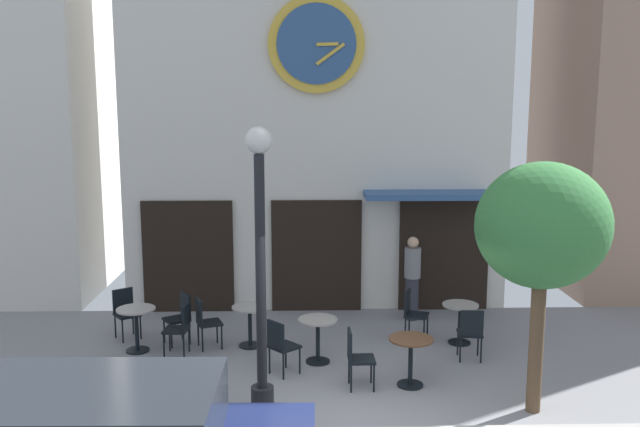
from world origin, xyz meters
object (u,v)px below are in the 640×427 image
Objects in this scene: cafe_table_center at (411,353)px; cafe_chair_by_entrance at (412,310)px; cafe_table_leftmost at (460,317)px; cafe_chair_mid_row at (181,314)px; cafe_table_near_curb at (136,322)px; cafe_table_near_door at (250,320)px; pedestrian_grey at (412,277)px; street_tree at (542,227)px; cafe_table_center_left at (318,333)px; street_lamp at (261,271)px; cafe_chair_right_end at (280,343)px; cafe_chair_near_tree at (205,319)px; cafe_chair_under_awning at (125,309)px; cafe_chair_facing_wall at (181,325)px; cafe_chair_left_end at (471,330)px; cafe_chair_outer at (356,354)px.

cafe_table_center is 2.12m from cafe_chair_by_entrance.
cafe_chair_mid_row reaches higher than cafe_table_leftmost.
cafe_table_leftmost is 0.81× the size of cafe_chair_mid_row.
cafe_table_near_curb reaches higher than cafe_table_leftmost.
pedestrian_grey is at bearing 24.88° from cafe_table_near_door.
street_tree is 4.68× the size of cafe_table_center_left.
street_lamp reaches higher than cafe_chair_by_entrance.
cafe_chair_mid_row is at bearing 140.41° from cafe_chair_right_end.
cafe_table_center_left is (3.12, -0.59, -0.02)m from cafe_table_near_curb.
cafe_chair_near_tree is at bearing 5.58° from cafe_table_near_curb.
cafe_chair_right_end and cafe_chair_near_tree have the same top height.
cafe_chair_mid_row is 1.00× the size of cafe_chair_by_entrance.
cafe_chair_under_awning is at bearing 163.25° from cafe_chair_mid_row.
cafe_table_near_door is (1.94, 0.19, -0.04)m from cafe_table_near_curb.
cafe_chair_facing_wall is (-1.14, -0.40, 0.04)m from cafe_table_near_door.
cafe_table_leftmost is 0.81× the size of cafe_chair_under_awning.
cafe_chair_by_entrance is 5.23m from cafe_chair_under_awning.
street_lamp is 5.23× the size of cafe_table_center.
cafe_chair_left_end is 1.00× the size of cafe_chair_near_tree.
cafe_chair_under_awning is (-1.53, 0.61, 0.00)m from cafe_chair_near_tree.
street_lamp is 4.98m from pedestrian_grey.
cafe_chair_left_end is (3.35, 1.79, -1.48)m from street_lamp.
cafe_table_center is at bearing -26.78° from cafe_chair_near_tree.
cafe_chair_facing_wall is at bearing 156.91° from street_tree.
cafe_table_near_door is at bearing 5.64° from cafe_table_near_curb.
cafe_chair_right_end is 1.00× the size of cafe_chair_near_tree.
cafe_chair_near_tree is at bearing 152.36° from street_tree.
cafe_chair_under_awning is 1.00× the size of cafe_chair_outer.
cafe_table_near_curb is 0.81m from cafe_chair_under_awning.
cafe_chair_right_end reaches higher than cafe_table_center_left.
cafe_chair_by_entrance and cafe_chair_near_tree have the same top height.
cafe_chair_outer is (-0.83, -0.05, 0.01)m from cafe_table_center.
cafe_table_center_left is 2.62m from cafe_chair_mid_row.
street_tree is 7.50m from cafe_chair_under_awning.
cafe_chair_outer is at bearing -46.46° from cafe_table_near_door.
street_tree is at bearing -67.64° from cafe_chair_by_entrance.
cafe_table_leftmost is at bearing 37.86° from street_lamp.
cafe_chair_by_entrance is 1.00× the size of cafe_chair_near_tree.
cafe_table_leftmost is (-0.42, 2.71, -2.13)m from street_tree.
pedestrian_grey reaches higher than cafe_chair_left_end.
cafe_table_center_left is at bearing -130.86° from pedestrian_grey.
cafe_chair_by_entrance is at bearing 161.27° from cafe_table_leftmost.
cafe_table_center_left is 2.35m from cafe_chair_facing_wall.
cafe_chair_facing_wall is (-3.70, 1.36, 0.01)m from cafe_table_center.
cafe_table_near_door is at bearing 168.06° from cafe_chair_left_end.
cafe_table_center_left is 1.03× the size of cafe_table_leftmost.
cafe_chair_near_tree is (1.16, 0.11, 0.00)m from cafe_table_near_curb.
cafe_chair_left_end and cafe_chair_outer have the same top height.
cafe_table_leftmost is 0.81× the size of cafe_chair_outer.
cafe_chair_left_end is 1.00× the size of cafe_chair_under_awning.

